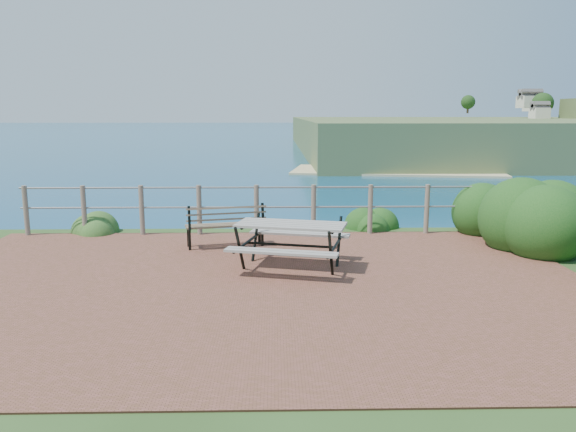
# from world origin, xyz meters

# --- Properties ---
(ground) EXTENTS (10.00, 7.00, 0.12)m
(ground) POSITION_xyz_m (0.00, 0.00, 0.00)
(ground) COLOR brown
(ground) RESTS_ON ground
(ocean) EXTENTS (1200.00, 1200.00, 0.00)m
(ocean) POSITION_xyz_m (0.00, 200.00, 0.00)
(ocean) COLOR #15647E
(ocean) RESTS_ON ground
(safety_railing) EXTENTS (9.40, 0.10, 1.00)m
(safety_railing) POSITION_xyz_m (0.00, 3.35, 0.57)
(safety_railing) COLOR #6B5B4C
(safety_railing) RESTS_ON ground
(picnic_table) EXTENTS (1.81, 1.43, 0.71)m
(picnic_table) POSITION_xyz_m (0.62, 0.83, 0.46)
(picnic_table) COLOR gray
(picnic_table) RESTS_ON ground
(park_bench) EXTENTS (1.48, 0.68, 0.81)m
(park_bench) POSITION_xyz_m (-0.54, 2.31, 0.54)
(park_bench) COLOR brown
(park_bench) RESTS_ON ground
(shrub_right_front) EXTENTS (1.60, 1.60, 2.27)m
(shrub_right_front) POSITION_xyz_m (5.01, 1.88, 0.00)
(shrub_right_front) COLOR #164615
(shrub_right_front) RESTS_ON ground
(shrub_right_edge) EXTENTS (1.26, 1.26, 1.80)m
(shrub_right_edge) POSITION_xyz_m (4.98, 3.51, 0.00)
(shrub_right_edge) COLOR #164615
(shrub_right_edge) RESTS_ON ground
(shrub_lip_west) EXTENTS (0.86, 0.86, 0.63)m
(shrub_lip_west) POSITION_xyz_m (-3.40, 3.70, 0.00)
(shrub_lip_west) COLOR #28551F
(shrub_lip_west) RESTS_ON ground
(shrub_lip_east) EXTENTS (0.83, 0.83, 0.60)m
(shrub_lip_east) POSITION_xyz_m (2.44, 3.95, 0.00)
(shrub_lip_east) COLOR #164615
(shrub_lip_east) RESTS_ON ground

